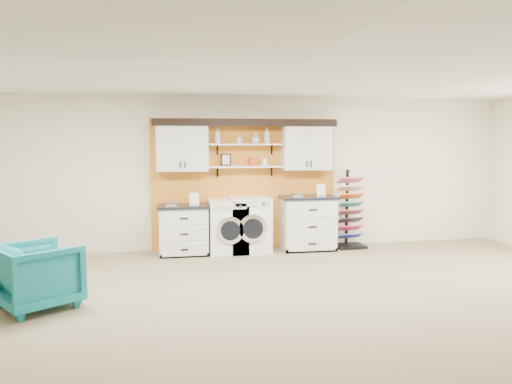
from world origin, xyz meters
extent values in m
plane|color=#88795B|center=(0.00, 0.00, 0.00)|extent=(10.00, 10.00, 0.00)
plane|color=white|center=(0.00, 0.00, 2.80)|extent=(10.00, 10.00, 0.00)
plane|color=silver|center=(0.00, 4.00, 1.40)|extent=(10.00, 0.00, 10.00)
cube|color=orange|center=(0.00, 3.96, 1.20)|extent=(3.40, 0.07, 2.40)
cube|color=white|center=(-1.13, 3.80, 1.88)|extent=(0.90, 0.34, 0.84)
cube|color=white|center=(-1.35, 3.62, 1.88)|extent=(0.42, 0.01, 0.78)
cube|color=white|center=(-0.91, 3.62, 1.88)|extent=(0.42, 0.01, 0.78)
cube|color=white|center=(1.13, 3.80, 1.88)|extent=(0.90, 0.34, 0.84)
cube|color=white|center=(0.91, 3.62, 1.88)|extent=(0.42, 0.01, 0.78)
cube|color=white|center=(1.35, 3.62, 1.88)|extent=(0.42, 0.01, 0.78)
cube|color=white|center=(0.00, 3.80, 1.53)|extent=(1.32, 0.28, 0.03)
cube|color=white|center=(0.00, 3.80, 1.93)|extent=(1.32, 0.28, 0.03)
cube|color=black|center=(0.00, 3.82, 2.33)|extent=(3.30, 0.40, 0.10)
cube|color=black|center=(0.00, 3.63, 2.27)|extent=(3.30, 0.04, 0.04)
cube|color=black|center=(-0.35, 3.85, 1.66)|extent=(0.18, 0.02, 0.22)
cube|color=beige|center=(-0.35, 3.84, 1.66)|extent=(0.14, 0.01, 0.18)
cylinder|color=red|center=(0.10, 3.80, 1.62)|extent=(0.11, 0.11, 0.16)
cylinder|color=silver|center=(0.35, 3.80, 1.61)|extent=(0.10, 0.10, 0.14)
cube|color=white|center=(-1.13, 3.65, 0.42)|extent=(0.84, 0.60, 0.84)
cube|color=black|center=(-1.13, 3.38, 0.03)|extent=(0.84, 0.06, 0.07)
cube|color=black|center=(-1.13, 3.65, 0.86)|extent=(0.90, 0.66, 0.04)
cube|color=white|center=(-1.13, 3.34, 0.69)|extent=(0.76, 0.02, 0.23)
cube|color=white|center=(-1.13, 3.34, 0.42)|extent=(0.76, 0.02, 0.23)
cube|color=white|center=(-1.13, 3.34, 0.15)|extent=(0.76, 0.02, 0.23)
cube|color=white|center=(1.13, 3.65, 0.47)|extent=(0.95, 0.60, 0.95)
cube|color=black|center=(1.13, 3.38, 0.04)|extent=(0.95, 0.06, 0.07)
cube|color=black|center=(1.13, 3.65, 0.97)|extent=(1.01, 0.66, 0.04)
cube|color=white|center=(1.13, 3.34, 0.78)|extent=(0.86, 0.02, 0.26)
cube|color=white|center=(1.13, 3.34, 0.47)|extent=(0.86, 0.02, 0.26)
cube|color=white|center=(1.13, 3.34, 0.17)|extent=(0.86, 0.02, 0.26)
cube|color=white|center=(-0.34, 3.65, 0.47)|extent=(0.68, 0.66, 0.95)
cube|color=silver|center=(-0.34, 3.31, 0.88)|extent=(0.58, 0.02, 0.10)
cylinder|color=silver|center=(-0.34, 3.31, 0.46)|extent=(0.48, 0.05, 0.48)
cylinder|color=black|center=(-0.34, 3.29, 0.46)|extent=(0.34, 0.03, 0.34)
cube|color=white|center=(0.05, 3.65, 0.50)|extent=(0.71, 0.66, 0.99)
cube|color=silver|center=(0.05, 3.31, 0.92)|extent=(0.61, 0.02, 0.10)
cylinder|color=silver|center=(0.05, 3.31, 0.48)|extent=(0.50, 0.05, 0.50)
cylinder|color=black|center=(0.05, 3.29, 0.48)|extent=(0.36, 0.03, 0.36)
cube|color=black|center=(1.95, 3.65, 0.03)|extent=(0.56, 0.48, 0.05)
cube|color=black|center=(1.94, 3.81, 0.75)|extent=(0.05, 0.05, 1.41)
cube|color=#3945C9|center=(1.95, 3.67, 0.22)|extent=(0.46, 0.28, 0.13)
cube|color=red|center=(1.95, 3.67, 0.37)|extent=(0.46, 0.28, 0.13)
cube|color=black|center=(1.95, 3.67, 0.52)|extent=(0.46, 0.28, 0.13)
cube|color=brown|center=(1.95, 3.67, 0.67)|extent=(0.46, 0.28, 0.13)
cube|color=teal|center=(1.95, 3.67, 0.82)|extent=(0.46, 0.28, 0.13)
cube|color=#FF4D1A|center=(1.95, 3.67, 0.97)|extent=(0.46, 0.28, 0.13)
cube|color=silver|center=(1.95, 3.67, 1.12)|extent=(0.46, 0.28, 0.13)
cube|color=#E26476|center=(1.95, 3.67, 1.27)|extent=(0.46, 0.28, 0.13)
imported|color=#0F7783|center=(-2.93, 1.12, 0.40)|extent=(1.20, 1.19, 0.79)
imported|color=silver|center=(-0.50, 3.80, 2.08)|extent=(0.11, 0.11, 0.27)
imported|color=silver|center=(-0.11, 3.80, 2.03)|extent=(0.10, 0.10, 0.16)
imported|color=silver|center=(0.18, 3.80, 2.04)|extent=(0.21, 0.21, 0.19)
imported|color=silver|center=(0.39, 3.80, 2.09)|extent=(0.12, 0.12, 0.29)
camera|label=1|loc=(-1.34, -5.10, 2.03)|focal=35.00mm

